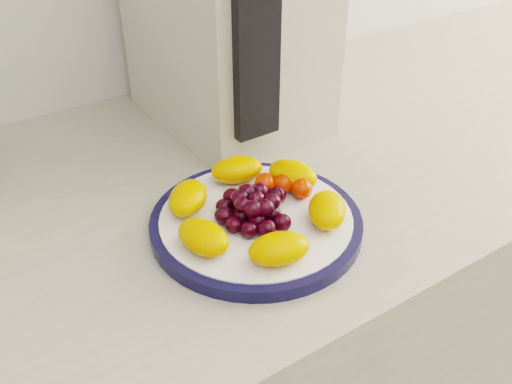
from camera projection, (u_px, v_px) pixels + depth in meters
plate_rim at (256, 223)px, 0.65m from camera, size 0.24×0.24×0.01m
plate_face at (256, 222)px, 0.64m from camera, size 0.22×0.22×0.02m
appliance_body at (226, 3)px, 0.78m from camera, size 0.20×0.28×0.35m
appliance_panel at (256, 35)px, 0.66m from camera, size 0.06×0.02×0.26m
fruit_plate at (258, 203)px, 0.64m from camera, size 0.21×0.21×0.03m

